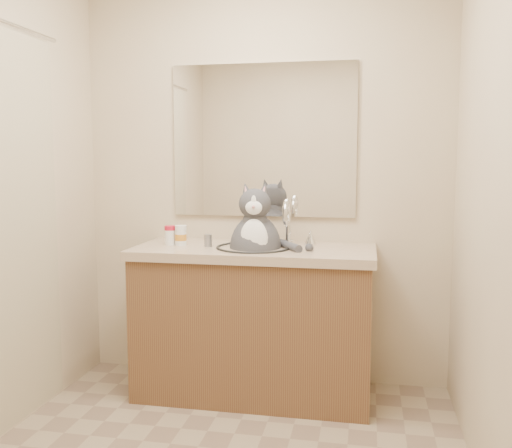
{
  "coord_description": "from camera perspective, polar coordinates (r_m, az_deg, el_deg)",
  "views": [
    {
      "loc": [
        0.62,
        -2.12,
        1.34
      ],
      "look_at": [
        0.07,
        0.65,
        1.02
      ],
      "focal_mm": 40.0,
      "sensor_mm": 36.0,
      "label": 1
    }
  ],
  "objects": [
    {
      "name": "vanity",
      "position": [
        3.27,
        -0.18,
        -9.4
      ],
      "size": [
        1.34,
        0.59,
        1.12
      ],
      "color": "brown",
      "rests_on": "ground"
    },
    {
      "name": "mirror",
      "position": [
        3.42,
        0.72,
        8.34
      ],
      "size": [
        1.1,
        0.02,
        0.9
      ],
      "primitive_type": "cube",
      "color": "white",
      "rests_on": "room"
    },
    {
      "name": "room",
      "position": [
        2.22,
        -5.12,
        2.84
      ],
      "size": [
        2.22,
        2.52,
        2.42
      ],
      "color": "gray",
      "rests_on": "ground"
    },
    {
      "name": "pill_bottle_orange",
      "position": [
        3.29,
        -7.53,
        -1.17
      ],
      "size": [
        0.08,
        0.08,
        0.11
      ],
      "rotation": [
        0.0,
        0.0,
        0.18
      ],
      "color": "white",
      "rests_on": "vanity"
    },
    {
      "name": "pill_bottle_redcap",
      "position": [
        3.32,
        -8.58,
        -1.11
      ],
      "size": [
        0.08,
        0.08,
        0.11
      ],
      "rotation": [
        0.0,
        0.0,
        -0.38
      ],
      "color": "white",
      "rests_on": "vanity"
    },
    {
      "name": "cat",
      "position": [
        3.17,
        -0.03,
        -1.93
      ],
      "size": [
        0.44,
        0.35,
        0.58
      ],
      "rotation": [
        0.0,
        0.0,
        0.11
      ],
      "color": "#404045",
      "rests_on": "vanity"
    },
    {
      "name": "grey_canister",
      "position": [
        3.22,
        -4.81,
        -1.66
      ],
      "size": [
        0.06,
        0.06,
        0.07
      ],
      "rotation": [
        0.0,
        0.0,
        0.32
      ],
      "color": "gray",
      "rests_on": "vanity"
    }
  ]
}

